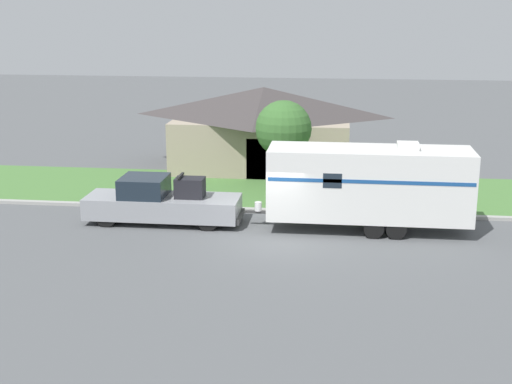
{
  "coord_description": "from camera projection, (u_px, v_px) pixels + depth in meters",
  "views": [
    {
      "loc": [
        2.56,
        -25.26,
        8.63
      ],
      "look_at": [
        -0.7,
        1.77,
        1.4
      ],
      "focal_mm": 50.0,
      "sensor_mm": 36.0,
      "label": 1
    }
  ],
  "objects": [
    {
      "name": "travel_trailer",
      "position": [
        369.0,
        184.0,
        27.54
      ],
      "size": [
        8.74,
        2.34,
        3.53
      ],
      "color": "black",
      "rests_on": "ground_plane"
    },
    {
      "name": "pickup_truck",
      "position": [
        161.0,
        202.0,
        28.76
      ],
      "size": [
        6.34,
        1.97,
        2.02
      ],
      "color": "black",
      "rests_on": "ground_plane"
    },
    {
      "name": "mailbox",
      "position": [
        289.0,
        185.0,
        30.71
      ],
      "size": [
        0.48,
        0.2,
        1.35
      ],
      "color": "brown",
      "rests_on": "ground_plane"
    },
    {
      "name": "curb_strip",
      "position": [
        278.0,
        211.0,
        30.34
      ],
      "size": [
        80.0,
        0.3,
        0.14
      ],
      "color": "#999993",
      "rests_on": "ground_plane"
    },
    {
      "name": "ground_plane",
      "position": [
        269.0,
        240.0,
        26.75
      ],
      "size": [
        120.0,
        120.0,
        0.0
      ],
      "primitive_type": "plane",
      "color": "#515456"
    },
    {
      "name": "tree_in_yard",
      "position": [
        284.0,
        129.0,
        32.42
      ],
      "size": [
        2.57,
        2.57,
        4.4
      ],
      "color": "brown",
      "rests_on": "ground_plane"
    },
    {
      "name": "lawn_strip",
      "position": [
        285.0,
        190.0,
        33.85
      ],
      "size": [
        80.0,
        7.0,
        0.03
      ],
      "color": "#477538",
      "rests_on": "ground_plane"
    },
    {
      "name": "house_across_street",
      "position": [
        263.0,
        125.0,
        38.52
      ],
      "size": [
        9.93,
        7.16,
        4.3
      ],
      "color": "gray",
      "rests_on": "ground_plane"
    }
  ]
}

